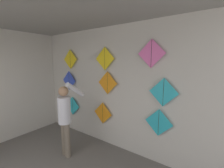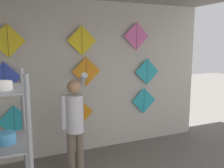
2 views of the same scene
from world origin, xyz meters
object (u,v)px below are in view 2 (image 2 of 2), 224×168
object	(u,v)px
kite_3	(4,78)
kite_6	(8,41)
kite_4	(86,71)
kite_7	(82,41)
kite_1	(79,113)
shopkeeper	(75,120)
kite_5	(147,72)
kite_2	(144,101)
kite_8	(137,36)
kite_0	(14,121)

from	to	relation	value
kite_3	kite_6	world-z (taller)	kite_6
kite_4	kite_7	distance (m)	0.56
kite_1	kite_3	bearing A→B (deg)	180.00
kite_6	shopkeeper	bearing A→B (deg)	-46.23
kite_1	kite_5	xyz separation A→B (m)	(1.44, 0.00, 0.70)
kite_1	kite_2	bearing A→B (deg)	0.00
kite_3	kite_7	size ratio (longest dim) A/B	1.00
kite_5	kite_8	size ratio (longest dim) A/B	1.00
kite_4	kite_0	bearing A→B (deg)	180.00
kite_8	kite_4	bearing A→B (deg)	180.00
kite_2	kite_6	world-z (taller)	kite_6
kite_0	kite_6	bearing A→B (deg)	180.00
kite_2	kite_6	distance (m)	2.79
shopkeeper	kite_5	distance (m)	2.03
kite_4	kite_7	bearing A→B (deg)	180.00
kite_4	kite_3	bearing A→B (deg)	180.00
kite_0	kite_7	xyz separation A→B (m)	(1.20, 0.00, 1.33)
shopkeeper	kite_5	bearing A→B (deg)	34.87
shopkeeper	kite_3	bearing A→B (deg)	145.43
kite_1	kite_6	size ratio (longest dim) A/B	1.00
kite_4	kite_2	bearing A→B (deg)	0.00
kite_8	kite_2	bearing A→B (deg)	0.00
shopkeeper	kite_2	bearing A→B (deg)	35.68
kite_1	kite_4	xyz separation A→B (m)	(0.15, 0.00, 0.76)
shopkeeper	kite_0	world-z (taller)	shopkeeper
kite_4	kite_5	world-z (taller)	kite_4
kite_2	kite_5	bearing A→B (deg)	0.00
kite_7	kite_6	bearing A→B (deg)	180.00
kite_0	kite_1	xyz separation A→B (m)	(1.12, 0.00, 0.01)
kite_1	kite_5	world-z (taller)	kite_5
shopkeeper	kite_1	distance (m)	0.93
kite_0	kite_4	size ratio (longest dim) A/B	1.00
kite_1	kite_6	world-z (taller)	kite_6
kite_1	kite_7	world-z (taller)	kite_7
shopkeeper	kite_1	world-z (taller)	shopkeeper
kite_2	kite_3	world-z (taller)	kite_3
shopkeeper	kite_5	size ratio (longest dim) A/B	3.03
kite_3	kite_8	bearing A→B (deg)	0.00
kite_0	kite_6	world-z (taller)	kite_6
kite_7	kite_2	bearing A→B (deg)	0.00
shopkeeper	kite_4	bearing A→B (deg)	70.29
shopkeeper	kite_1	size ratio (longest dim) A/B	3.03
kite_0	kite_3	xyz separation A→B (m)	(-0.11, 0.00, 0.73)
kite_5	kite_7	xyz separation A→B (m)	(-1.36, 0.00, 0.62)
kite_4	kite_8	distance (m)	1.21
kite_0	kite_8	bearing A→B (deg)	0.00
kite_3	kite_7	xyz separation A→B (m)	(1.30, 0.00, 0.60)
shopkeeper	kite_8	world-z (taller)	kite_8
kite_0	kite_3	distance (m)	0.74
kite_4	kite_8	world-z (taller)	kite_8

